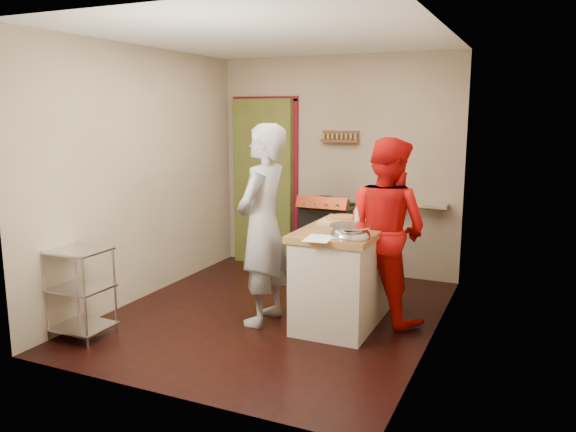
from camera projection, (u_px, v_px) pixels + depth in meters
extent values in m
plane|color=black|center=(275.00, 314.00, 5.47)|extent=(3.50, 3.50, 0.00)
cube|color=tan|center=(336.00, 165.00, 6.80)|extent=(3.00, 0.04, 2.60)
cube|color=#565B23|center=(268.00, 182.00, 7.27)|extent=(0.80, 0.40, 2.10)
cube|color=maroon|center=(237.00, 181.00, 7.38)|extent=(0.06, 0.06, 2.10)
cube|color=maroon|center=(296.00, 184.00, 7.04)|extent=(0.06, 0.06, 2.10)
cube|color=maroon|center=(265.00, 99.00, 7.02)|extent=(0.90, 0.06, 0.06)
cube|color=brown|center=(339.00, 141.00, 6.68)|extent=(0.46, 0.09, 0.03)
cube|color=brown|center=(341.00, 136.00, 6.70)|extent=(0.46, 0.02, 0.12)
cube|color=olive|center=(339.00, 136.00, 6.67)|extent=(0.42, 0.04, 0.07)
cube|color=tan|center=(412.00, 204.00, 6.40)|extent=(0.80, 0.18, 0.04)
cube|color=black|center=(395.00, 193.00, 6.46)|extent=(0.10, 0.14, 0.22)
cube|color=tan|center=(144.00, 174.00, 5.84)|extent=(0.04, 3.50, 2.60)
cube|color=tan|center=(438.00, 190.00, 4.62)|extent=(0.04, 3.50, 2.60)
cube|color=white|center=(273.00, 35.00, 4.99)|extent=(3.00, 3.50, 0.02)
cube|color=black|center=(330.00, 244.00, 6.66)|extent=(0.60, 0.55, 0.80)
cube|color=black|center=(331.00, 208.00, 6.58)|extent=(0.60, 0.55, 0.06)
cube|color=maroon|center=(322.00, 204.00, 6.31)|extent=(0.60, 0.15, 0.17)
cylinder|color=black|center=(323.00, 199.00, 6.74)|extent=(0.26, 0.26, 0.05)
cylinder|color=silver|center=(45.00, 296.00, 4.76)|extent=(0.02, 0.02, 0.80)
cylinder|color=silver|center=(85.00, 303.00, 4.59)|extent=(0.02, 0.02, 0.80)
cylinder|color=silver|center=(77.00, 284.00, 5.09)|extent=(0.02, 0.02, 0.80)
cylinder|color=silver|center=(115.00, 290.00, 4.91)|extent=(0.02, 0.02, 0.80)
cube|color=silver|center=(83.00, 326.00, 4.89)|extent=(0.48, 0.40, 0.02)
cube|color=silver|center=(80.00, 287.00, 4.83)|extent=(0.48, 0.40, 0.02)
cube|color=silver|center=(78.00, 250.00, 4.77)|extent=(0.48, 0.40, 0.02)
cube|color=beige|center=(344.00, 278.00, 5.21)|extent=(0.65, 1.14, 0.84)
cube|color=olive|center=(345.00, 230.00, 5.13)|extent=(0.71, 1.19, 0.06)
cube|color=#D7B283|center=(343.00, 221.00, 5.34)|extent=(0.40, 0.40, 0.02)
cylinder|color=#BF843B|center=(344.00, 219.00, 5.33)|extent=(0.32, 0.32, 0.02)
ellipsoid|color=silver|center=(350.00, 232.00, 4.67)|extent=(0.35, 0.35, 0.11)
cylinder|color=white|center=(368.00, 206.00, 5.45)|extent=(0.12, 0.12, 0.28)
cylinder|color=silver|center=(358.00, 218.00, 5.13)|extent=(0.06, 0.06, 0.17)
cube|color=white|center=(319.00, 238.00, 4.66)|extent=(0.24, 0.32, 0.00)
cylinder|color=black|center=(385.00, 206.00, 5.35)|extent=(0.08, 0.08, 0.31)
cylinder|color=black|center=(389.00, 207.00, 5.26)|extent=(0.08, 0.08, 0.31)
cylinder|color=black|center=(380.00, 207.00, 5.30)|extent=(0.08, 0.08, 0.31)
imported|color=#9FA0A4|center=(263.00, 225.00, 5.11)|extent=(0.45, 0.68, 1.84)
imported|color=red|center=(386.00, 230.00, 5.20)|extent=(1.02, 0.93, 1.72)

